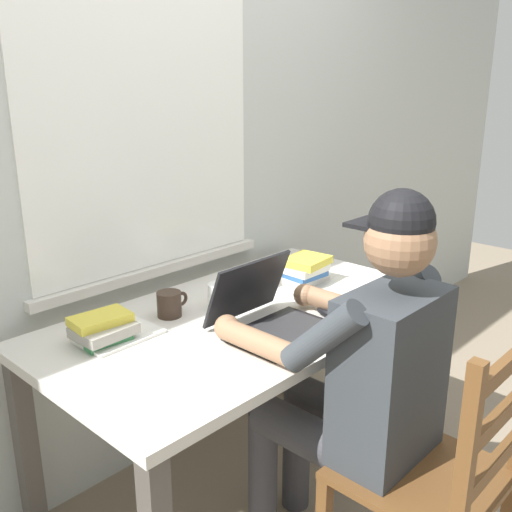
% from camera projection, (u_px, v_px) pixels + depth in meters
% --- Properties ---
extents(ground_plane, '(8.00, 8.00, 0.00)m').
position_uv_depth(ground_plane, '(247.00, 491.00, 2.23)').
color(ground_plane, gray).
extents(back_wall, '(6.00, 0.08, 2.60)m').
position_uv_depth(back_wall, '(154.00, 140.00, 2.16)').
color(back_wall, beige).
rests_on(back_wall, ground).
extents(desk, '(1.44, 0.79, 0.74)m').
position_uv_depth(desk, '(247.00, 337.00, 2.04)').
color(desk, beige).
rests_on(desk, ground).
extents(seated_person, '(0.50, 0.60, 1.26)m').
position_uv_depth(seated_person, '(357.00, 372.00, 1.70)').
color(seated_person, '#33383D').
rests_on(seated_person, ground).
extents(wooden_chair, '(0.42, 0.42, 0.95)m').
position_uv_depth(wooden_chair, '(439.00, 480.00, 1.59)').
color(wooden_chair, brown).
rests_on(wooden_chair, ground).
extents(laptop, '(0.33, 0.31, 0.22)m').
position_uv_depth(laptop, '(269.00, 314.00, 1.87)').
color(laptop, black).
rests_on(laptop, desk).
extents(computer_mouse, '(0.06, 0.10, 0.03)m').
position_uv_depth(computer_mouse, '(330.00, 312.00, 1.98)').
color(computer_mouse, black).
rests_on(computer_mouse, desk).
extents(coffee_mug_white, '(0.12, 0.08, 0.09)m').
position_uv_depth(coffee_mug_white, '(220.00, 295.00, 2.05)').
color(coffee_mug_white, white).
rests_on(coffee_mug_white, desk).
extents(coffee_mug_dark, '(0.12, 0.08, 0.09)m').
position_uv_depth(coffee_mug_dark, '(170.00, 304.00, 1.98)').
color(coffee_mug_dark, '#38281E').
rests_on(coffee_mug_dark, desk).
extents(book_stack_main, '(0.19, 0.16, 0.11)m').
position_uv_depth(book_stack_main, '(305.00, 270.00, 2.28)').
color(book_stack_main, white).
rests_on(book_stack_main, desk).
extents(book_stack_side, '(0.19, 0.16, 0.09)m').
position_uv_depth(book_stack_side, '(103.00, 329.00, 1.78)').
color(book_stack_side, '#38844C').
rests_on(book_stack_side, desk).
extents(paper_pile_near_laptop, '(0.25, 0.17, 0.01)m').
position_uv_depth(paper_pile_near_laptop, '(119.00, 336.00, 1.82)').
color(paper_pile_near_laptop, white).
rests_on(paper_pile_near_laptop, desk).
extents(paper_pile_back_corner, '(0.23, 0.22, 0.01)m').
position_uv_depth(paper_pile_back_corner, '(349.00, 287.00, 2.25)').
color(paper_pile_back_corner, silver).
rests_on(paper_pile_back_corner, desk).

